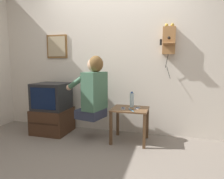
{
  "coord_description": "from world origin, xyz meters",
  "views": [
    {
      "loc": [
        0.86,
        -2.15,
        1.19
      ],
      "look_at": [
        0.06,
        0.68,
        0.79
      ],
      "focal_mm": 32.0,
      "sensor_mm": 36.0,
      "label": 1
    }
  ],
  "objects_px": {
    "cell_phone_spare": "(137,108)",
    "toothbrush": "(131,110)",
    "framed_picture": "(57,47)",
    "television": "(52,96)",
    "water_bottle": "(132,100)",
    "person": "(93,89)",
    "cell_phone_held": "(123,108)",
    "wall_phone_antique": "(169,40)"
  },
  "relations": [
    {
      "from": "wall_phone_antique",
      "to": "framed_picture",
      "type": "height_order",
      "value": "wall_phone_antique"
    },
    {
      "from": "framed_picture",
      "to": "cell_phone_held",
      "type": "height_order",
      "value": "framed_picture"
    },
    {
      "from": "person",
      "to": "toothbrush",
      "type": "xyz_separation_m",
      "value": [
        0.59,
        -0.05,
        -0.27
      ]
    },
    {
      "from": "toothbrush",
      "to": "framed_picture",
      "type": "bearing_deg",
      "value": 129.28
    },
    {
      "from": "person",
      "to": "toothbrush",
      "type": "height_order",
      "value": "person"
    },
    {
      "from": "person",
      "to": "framed_picture",
      "type": "bearing_deg",
      "value": 75.22
    },
    {
      "from": "toothbrush",
      "to": "television",
      "type": "bearing_deg",
      "value": 142.39
    },
    {
      "from": "television",
      "to": "cell_phone_held",
      "type": "relative_size",
      "value": 4.0
    },
    {
      "from": "cell_phone_spare",
      "to": "toothbrush",
      "type": "distance_m",
      "value": 0.15
    },
    {
      "from": "person",
      "to": "wall_phone_antique",
      "type": "xyz_separation_m",
      "value": [
        1.08,
        0.41,
        0.75
      ]
    },
    {
      "from": "framed_picture",
      "to": "cell_phone_spare",
      "type": "relative_size",
      "value": 3.17
    },
    {
      "from": "toothbrush",
      "to": "wall_phone_antique",
      "type": "bearing_deg",
      "value": 11.28
    },
    {
      "from": "wall_phone_antique",
      "to": "cell_phone_held",
      "type": "xyz_separation_m",
      "value": [
        -0.61,
        -0.4,
        -1.01
      ]
    },
    {
      "from": "wall_phone_antique",
      "to": "water_bottle",
      "type": "bearing_deg",
      "value": -154.91
    },
    {
      "from": "cell_phone_spare",
      "to": "wall_phone_antique",
      "type": "bearing_deg",
      "value": 44.93
    },
    {
      "from": "television",
      "to": "framed_picture",
      "type": "distance_m",
      "value": 0.93
    },
    {
      "from": "cell_phone_held",
      "to": "toothbrush",
      "type": "xyz_separation_m",
      "value": [
        0.13,
        -0.06,
        0.0
      ]
    },
    {
      "from": "person",
      "to": "framed_picture",
      "type": "height_order",
      "value": "framed_picture"
    },
    {
      "from": "water_bottle",
      "to": "toothbrush",
      "type": "xyz_separation_m",
      "value": [
        0.03,
        -0.22,
        -0.1
      ]
    },
    {
      "from": "cell_phone_held",
      "to": "toothbrush",
      "type": "distance_m",
      "value": 0.14
    },
    {
      "from": "cell_phone_held",
      "to": "cell_phone_spare",
      "type": "distance_m",
      "value": 0.21
    },
    {
      "from": "television",
      "to": "wall_phone_antique",
      "type": "relative_size",
      "value": 0.65
    },
    {
      "from": "cell_phone_spare",
      "to": "toothbrush",
      "type": "height_order",
      "value": "toothbrush"
    },
    {
      "from": "framed_picture",
      "to": "cell_phone_held",
      "type": "distance_m",
      "value": 1.7
    },
    {
      "from": "television",
      "to": "person",
      "type": "bearing_deg",
      "value": -6.55
    },
    {
      "from": "water_bottle",
      "to": "person",
      "type": "bearing_deg",
      "value": -163.58
    },
    {
      "from": "person",
      "to": "television",
      "type": "distance_m",
      "value": 0.81
    },
    {
      "from": "cell_phone_held",
      "to": "framed_picture",
      "type": "bearing_deg",
      "value": 148.91
    },
    {
      "from": "person",
      "to": "cell_phone_spare",
      "type": "distance_m",
      "value": 0.72
    },
    {
      "from": "person",
      "to": "framed_picture",
      "type": "relative_size",
      "value": 2.31
    },
    {
      "from": "television",
      "to": "water_bottle",
      "type": "xyz_separation_m",
      "value": [
        1.35,
        0.08,
        -0.01
      ]
    },
    {
      "from": "person",
      "to": "cell_phone_held",
      "type": "height_order",
      "value": "person"
    },
    {
      "from": "water_bottle",
      "to": "cell_phone_held",
      "type": "bearing_deg",
      "value": -122.13
    },
    {
      "from": "person",
      "to": "wall_phone_antique",
      "type": "distance_m",
      "value": 1.37
    },
    {
      "from": "wall_phone_antique",
      "to": "water_bottle",
      "type": "distance_m",
      "value": 1.07
    },
    {
      "from": "television",
      "to": "cell_phone_held",
      "type": "distance_m",
      "value": 1.26
    },
    {
      "from": "cell_phone_spare",
      "to": "television",
      "type": "bearing_deg",
      "value": -172.93
    },
    {
      "from": "person",
      "to": "wall_phone_antique",
      "type": "relative_size",
      "value": 1.15
    },
    {
      "from": "framed_picture",
      "to": "cell_phone_spare",
      "type": "xyz_separation_m",
      "value": [
        1.53,
        -0.36,
        -0.96
      ]
    },
    {
      "from": "water_bottle",
      "to": "toothbrush",
      "type": "distance_m",
      "value": 0.24
    },
    {
      "from": "television",
      "to": "wall_phone_antique",
      "type": "bearing_deg",
      "value": 9.62
    },
    {
      "from": "person",
      "to": "cell_phone_spare",
      "type": "height_order",
      "value": "person"
    }
  ]
}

